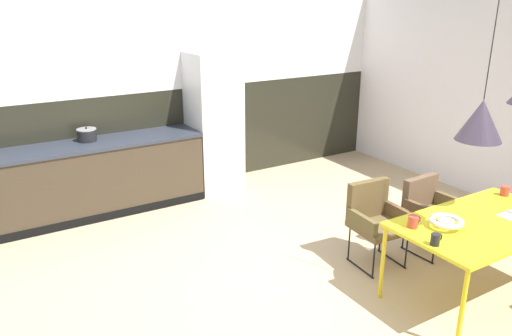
{
  "coord_description": "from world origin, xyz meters",
  "views": [
    {
      "loc": [
        -2.44,
        -3.04,
        2.53
      ],
      "look_at": [
        -0.18,
        0.7,
        1.01
      ],
      "focal_mm": 34.74,
      "sensor_mm": 36.0,
      "label": 1
    }
  ],
  "objects_px": {
    "mug_dark_espresso": "(436,239)",
    "pendant_lamp_over_table_near": "(481,120)",
    "armchair_far_side": "(429,205)",
    "armchair_by_stool": "(374,214)",
    "cooking_pot": "(87,135)",
    "mug_wide_latte": "(505,191)",
    "refrigerator_column": "(214,123)",
    "mug_tall_blue": "(413,222)",
    "fruit_bowl": "(446,222)",
    "dining_table": "(483,226)"
  },
  "relations": [
    {
      "from": "armchair_by_stool",
      "to": "refrigerator_column",
      "type": "bearing_deg",
      "value": -76.43
    },
    {
      "from": "armchair_by_stool",
      "to": "mug_dark_espresso",
      "type": "bearing_deg",
      "value": 75.04
    },
    {
      "from": "refrigerator_column",
      "to": "mug_wide_latte",
      "type": "bearing_deg",
      "value": -66.21
    },
    {
      "from": "dining_table",
      "to": "armchair_by_stool",
      "type": "xyz_separation_m",
      "value": [
        -0.35,
        0.92,
        -0.17
      ]
    },
    {
      "from": "mug_dark_espresso",
      "to": "pendant_lamp_over_table_near",
      "type": "height_order",
      "value": "pendant_lamp_over_table_near"
    },
    {
      "from": "refrigerator_column",
      "to": "mug_tall_blue",
      "type": "relative_size",
      "value": 14.14
    },
    {
      "from": "dining_table",
      "to": "armchair_by_stool",
      "type": "height_order",
      "value": "armchair_by_stool"
    },
    {
      "from": "armchair_by_stool",
      "to": "mug_tall_blue",
      "type": "height_order",
      "value": "mug_tall_blue"
    },
    {
      "from": "armchair_far_side",
      "to": "armchair_by_stool",
      "type": "xyz_separation_m",
      "value": [
        -0.67,
        0.09,
        0.02
      ]
    },
    {
      "from": "mug_wide_latte",
      "to": "mug_dark_espresso",
      "type": "bearing_deg",
      "value": -166.42
    },
    {
      "from": "refrigerator_column",
      "to": "fruit_bowl",
      "type": "distance_m",
      "value": 3.49
    },
    {
      "from": "dining_table",
      "to": "fruit_bowl",
      "type": "height_order",
      "value": "fruit_bowl"
    },
    {
      "from": "armchair_by_stool",
      "to": "cooking_pot",
      "type": "relative_size",
      "value": 3.6
    },
    {
      "from": "refrigerator_column",
      "to": "pendant_lamp_over_table_near",
      "type": "xyz_separation_m",
      "value": [
        0.46,
        -3.58,
        0.72
      ]
    },
    {
      "from": "refrigerator_column",
      "to": "cooking_pot",
      "type": "relative_size",
      "value": 8.14
    },
    {
      "from": "dining_table",
      "to": "cooking_pot",
      "type": "bearing_deg",
      "value": 123.41
    },
    {
      "from": "armchair_far_side",
      "to": "mug_tall_blue",
      "type": "distance_m",
      "value": 1.14
    },
    {
      "from": "armchair_far_side",
      "to": "armchair_by_stool",
      "type": "relative_size",
      "value": 0.93
    },
    {
      "from": "mug_wide_latte",
      "to": "armchair_far_side",
      "type": "bearing_deg",
      "value": 122.57
    },
    {
      "from": "dining_table",
      "to": "mug_wide_latte",
      "type": "height_order",
      "value": "mug_wide_latte"
    },
    {
      "from": "refrigerator_column",
      "to": "pendant_lamp_over_table_near",
      "type": "bearing_deg",
      "value": -82.7
    },
    {
      "from": "mug_wide_latte",
      "to": "refrigerator_column",
      "type": "bearing_deg",
      "value": 113.79
    },
    {
      "from": "armchair_by_stool",
      "to": "mug_tall_blue",
      "type": "relative_size",
      "value": 6.25
    },
    {
      "from": "mug_dark_espresso",
      "to": "mug_wide_latte",
      "type": "distance_m",
      "value": 1.42
    },
    {
      "from": "pendant_lamp_over_table_near",
      "to": "mug_tall_blue",
      "type": "bearing_deg",
      "value": 138.66
    },
    {
      "from": "cooking_pot",
      "to": "pendant_lamp_over_table_near",
      "type": "bearing_deg",
      "value": -60.35
    },
    {
      "from": "fruit_bowl",
      "to": "dining_table",
      "type": "bearing_deg",
      "value": -13.31
    },
    {
      "from": "armchair_far_side",
      "to": "mug_tall_blue",
      "type": "height_order",
      "value": "mug_tall_blue"
    },
    {
      "from": "mug_tall_blue",
      "to": "refrigerator_column",
      "type": "bearing_deg",
      "value": 92.74
    },
    {
      "from": "dining_table",
      "to": "cooking_pot",
      "type": "height_order",
      "value": "cooking_pot"
    },
    {
      "from": "cooking_pot",
      "to": "mug_wide_latte",
      "type": "bearing_deg",
      "value": -47.65
    },
    {
      "from": "armchair_far_side",
      "to": "mug_dark_espresso",
      "type": "xyz_separation_m",
      "value": [
        -1.02,
        -0.9,
        0.28
      ]
    },
    {
      "from": "mug_wide_latte",
      "to": "pendant_lamp_over_table_near",
      "type": "height_order",
      "value": "pendant_lamp_over_table_near"
    },
    {
      "from": "cooking_pot",
      "to": "dining_table",
      "type": "bearing_deg",
      "value": -56.59
    },
    {
      "from": "refrigerator_column",
      "to": "fruit_bowl",
      "type": "relative_size",
      "value": 6.63
    },
    {
      "from": "dining_table",
      "to": "mug_tall_blue",
      "type": "xyz_separation_m",
      "value": [
        -0.61,
        0.23,
        0.1
      ]
    },
    {
      "from": "armchair_far_side",
      "to": "armchair_by_stool",
      "type": "height_order",
      "value": "armchair_by_stool"
    },
    {
      "from": "fruit_bowl",
      "to": "cooking_pot",
      "type": "relative_size",
      "value": 1.23
    },
    {
      "from": "armchair_by_stool",
      "to": "pendant_lamp_over_table_near",
      "type": "bearing_deg",
      "value": 96.89
    },
    {
      "from": "mug_dark_espresso",
      "to": "cooking_pot",
      "type": "bearing_deg",
      "value": 114.64
    },
    {
      "from": "armchair_far_side",
      "to": "mug_wide_latte",
      "type": "bearing_deg",
      "value": 120.27
    },
    {
      "from": "armchair_by_stool",
      "to": "mug_wide_latte",
      "type": "xyz_separation_m",
      "value": [
        1.03,
        -0.66,
        0.26
      ]
    },
    {
      "from": "armchair_by_stool",
      "to": "mug_wide_latte",
      "type": "height_order",
      "value": "armchair_by_stool"
    },
    {
      "from": "fruit_bowl",
      "to": "cooking_pot",
      "type": "height_order",
      "value": "cooking_pot"
    },
    {
      "from": "armchair_far_side",
      "to": "pendant_lamp_over_table_near",
      "type": "bearing_deg",
      "value": 51.55
    },
    {
      "from": "refrigerator_column",
      "to": "pendant_lamp_over_table_near",
      "type": "distance_m",
      "value": 3.68
    },
    {
      "from": "refrigerator_column",
      "to": "armchair_by_stool",
      "type": "height_order",
      "value": "refrigerator_column"
    },
    {
      "from": "pendant_lamp_over_table_near",
      "to": "cooking_pot",
      "type": "bearing_deg",
      "value": 119.65
    },
    {
      "from": "armchair_by_stool",
      "to": "mug_dark_espresso",
      "type": "relative_size",
      "value": 7.1
    },
    {
      "from": "armchair_by_stool",
      "to": "mug_dark_espresso",
      "type": "xyz_separation_m",
      "value": [
        -0.35,
        -0.99,
        0.26
      ]
    }
  ]
}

